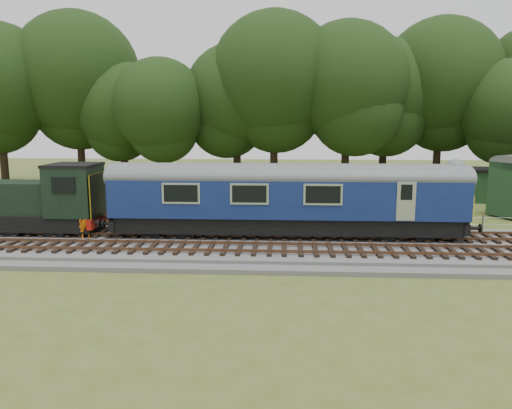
{
  "coord_description": "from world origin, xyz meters",
  "views": [
    {
      "loc": [
        0.67,
        -24.18,
        6.26
      ],
      "look_at": [
        -0.83,
        1.4,
        2.0
      ],
      "focal_mm": 35.0,
      "sensor_mm": 36.0,
      "label": 1
    }
  ],
  "objects": [
    {
      "name": "shed",
      "position": [
        17.01,
        16.05,
        1.34
      ],
      "size": [
        3.65,
        3.65,
        2.63
      ],
      "rotation": [
        0.0,
        0.0,
        -0.15
      ],
      "color": "#1A3B23",
      "rests_on": "ground"
    },
    {
      "name": "dmu_railcar",
      "position": [
        0.73,
        1.4,
        2.61
      ],
      "size": [
        18.05,
        2.86,
        3.88
      ],
      "color": "black",
      "rests_on": "ground"
    },
    {
      "name": "track_north",
      "position": [
        0.0,
        1.4,
        0.42
      ],
      "size": [
        67.2,
        2.4,
        0.21
      ],
      "color": "black",
      "rests_on": "ballast"
    },
    {
      "name": "ground",
      "position": [
        0.0,
        0.0,
        0.0
      ],
      "size": [
        120.0,
        120.0,
        0.0
      ],
      "primitive_type": "plane",
      "color": "#4A5820",
      "rests_on": "ground"
    },
    {
      "name": "fence",
      "position": [
        0.0,
        4.5,
        0.0
      ],
      "size": [
        64.0,
        0.12,
        1.0
      ],
      "primitive_type": null,
      "color": "#6B6054",
      "rests_on": "ground"
    },
    {
      "name": "track_south",
      "position": [
        0.0,
        -1.6,
        0.42
      ],
      "size": [
        67.2,
        2.4,
        0.21
      ],
      "color": "black",
      "rests_on": "ballast"
    },
    {
      "name": "worker",
      "position": [
        -9.53,
        0.3,
        1.25
      ],
      "size": [
        0.78,
        0.69,
        1.79
      ],
      "primitive_type": "imported",
      "rotation": [
        0.0,
        0.0,
        0.5
      ],
      "color": "orange",
      "rests_on": "ballast"
    },
    {
      "name": "ballast",
      "position": [
        0.0,
        0.0,
        0.17
      ],
      "size": [
        70.0,
        7.0,
        0.35
      ],
      "primitive_type": "cube",
      "color": "#4C4C4F",
      "rests_on": "ground"
    },
    {
      "name": "shunter_loco",
      "position": [
        -13.19,
        1.4,
        1.97
      ],
      "size": [
        8.92,
        2.6,
        3.38
      ],
      "color": "black",
      "rests_on": "ground"
    },
    {
      "name": "tree_line",
      "position": [
        0.0,
        22.0,
        0.0
      ],
      "size": [
        70.0,
        8.0,
        18.0
      ],
      "primitive_type": null,
      "color": "black",
      "rests_on": "ground"
    }
  ]
}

